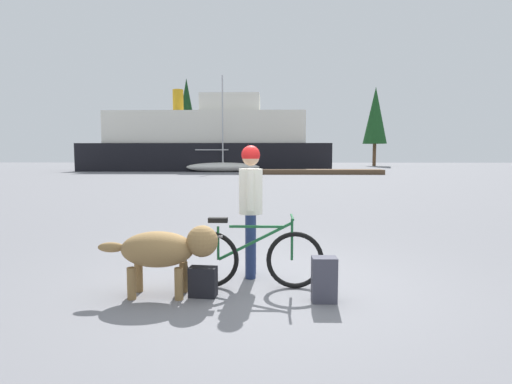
# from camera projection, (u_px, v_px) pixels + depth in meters

# --- Properties ---
(ground_plane) EXTENTS (160.00, 160.00, 0.00)m
(ground_plane) POSITION_uv_depth(u_px,v_px,m) (268.00, 286.00, 5.35)
(ground_plane) COLOR slate
(bicycle) EXTENTS (1.78, 0.44, 0.91)m
(bicycle) POSITION_uv_depth(u_px,v_px,m) (251.00, 257.00, 5.23)
(bicycle) COLOR black
(bicycle) RESTS_ON ground_plane
(person_cyclist) EXTENTS (0.32, 0.53, 1.79)m
(person_cyclist) POSITION_uv_depth(u_px,v_px,m) (251.00, 197.00, 5.68)
(person_cyclist) COLOR navy
(person_cyclist) RESTS_ON ground_plane
(dog) EXTENTS (1.43, 0.50, 0.84)m
(dog) POSITION_uv_depth(u_px,v_px,m) (166.00, 249.00, 4.93)
(dog) COLOR olive
(dog) RESTS_ON ground_plane
(backpack) EXTENTS (0.28, 0.20, 0.51)m
(backpack) POSITION_uv_depth(u_px,v_px,m) (324.00, 279.00, 4.76)
(backpack) COLOR #3F3F4C
(backpack) RESTS_ON ground_plane
(handbag_pannier) EXTENTS (0.34, 0.21, 0.35)m
(handbag_pannier) POSITION_uv_depth(u_px,v_px,m) (203.00, 282.00, 4.93)
(handbag_pannier) COLOR black
(handbag_pannier) RESTS_ON ground_plane
(dock_pier) EXTENTS (12.02, 2.16, 0.40)m
(dock_pier) POSITION_uv_depth(u_px,v_px,m) (310.00, 172.00, 35.57)
(dock_pier) COLOR brown
(dock_pier) RESTS_ON ground_plane
(ferry_boat) EXTENTS (24.96, 7.16, 8.36)m
(ferry_boat) POSITION_uv_depth(u_px,v_px,m) (208.00, 142.00, 43.78)
(ferry_boat) COLOR black
(ferry_boat) RESTS_ON ground_plane
(sailboat_moored) EXTENTS (7.03, 1.97, 9.06)m
(sailboat_moored) POSITION_uv_depth(u_px,v_px,m) (223.00, 167.00, 39.97)
(sailboat_moored) COLOR silver
(sailboat_moored) RESTS_ON ground_plane
(pine_tree_far_left) EXTENTS (3.31, 3.31, 12.72)m
(pine_tree_far_left) POSITION_uv_depth(u_px,v_px,m) (187.00, 111.00, 61.31)
(pine_tree_far_left) COLOR #4C331E
(pine_tree_far_left) RESTS_ON ground_plane
(pine_tree_center) EXTENTS (3.21, 3.21, 8.29)m
(pine_tree_center) POSITION_uv_depth(u_px,v_px,m) (260.00, 130.00, 62.40)
(pine_tree_center) COLOR #4C331E
(pine_tree_center) RESTS_ON ground_plane
(pine_tree_far_right) EXTENTS (3.40, 3.40, 11.28)m
(pine_tree_far_right) POSITION_uv_depth(u_px,v_px,m) (375.00, 116.00, 60.06)
(pine_tree_far_right) COLOR #4C331E
(pine_tree_far_right) RESTS_ON ground_plane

